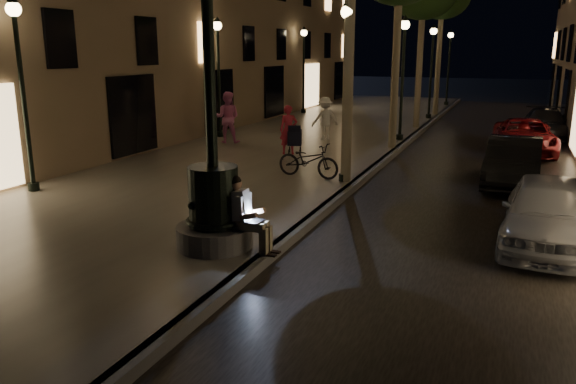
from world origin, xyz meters
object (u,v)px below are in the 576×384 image
at_px(car_third, 524,136).
at_px(car_rear, 545,124).
at_px(lamp_curb_c, 432,59).
at_px(pedestrian_white, 325,118).
at_px(lamp_left_a, 20,70).
at_px(seated_man_laptop, 244,212).
at_px(pedestrian_red, 289,130).
at_px(lamp_curb_a, 347,68).
at_px(lamp_curb_d, 449,58).
at_px(stroller, 295,138).
at_px(lamp_left_b, 218,62).
at_px(bicycle, 308,160).
at_px(lamp_left_c, 304,59).
at_px(pedestrian_pink, 228,117).
at_px(lamp_curb_b, 403,62).
at_px(fountain_lamppost, 213,193).
at_px(car_second, 513,162).
at_px(car_front, 547,212).

height_order(car_third, car_rear, car_third).
height_order(lamp_curb_c, pedestrian_white, lamp_curb_c).
height_order(lamp_left_a, car_rear, lamp_left_a).
bearing_deg(seated_man_laptop, pedestrian_red, 107.14).
xyz_separation_m(lamp_curb_a, lamp_curb_d, (0.00, 24.00, 0.00)).
distance_m(lamp_curb_a, stroller, 4.99).
bearing_deg(lamp_left_b, bicycle, -44.46).
bearing_deg(lamp_curb_a, lamp_curb_d, 90.00).
xyz_separation_m(lamp_curb_a, bicycle, (-1.07, 0.08, -2.55)).
distance_m(lamp_left_c, pedestrian_red, 13.54).
bearing_deg(pedestrian_pink, pedestrian_white, -159.47).
relative_size(seated_man_laptop, lamp_curb_d, 0.28).
distance_m(lamp_curb_a, lamp_left_c, 17.50).
xyz_separation_m(lamp_curb_b, pedestrian_pink, (-6.06, -3.28, -2.05)).
bearing_deg(seated_man_laptop, stroller, 105.89).
bearing_deg(lamp_curb_a, lamp_curb_c, 90.00).
bearing_deg(lamp_curb_a, pedestrian_pink, 142.11).
bearing_deg(car_rear, lamp_left_b, -155.66).
distance_m(fountain_lamppost, lamp_left_b, 13.75).
bearing_deg(car_second, lamp_curb_a, -152.02).
relative_size(lamp_left_c, car_front, 1.21).
bearing_deg(lamp_curb_c, pedestrian_pink, -118.25).
bearing_deg(lamp_curb_b, pedestrian_red, -122.13).
bearing_deg(lamp_curb_c, lamp_left_c, 180.00).
bearing_deg(bicycle, car_second, -62.79).
bearing_deg(fountain_lamppost, lamp_left_c, 106.22).
relative_size(lamp_curb_b, lamp_curb_d, 1.00).
xyz_separation_m(lamp_left_c, car_front, (12.06, -19.10, -2.56)).
height_order(lamp_left_a, car_front, lamp_left_a).
distance_m(stroller, car_third, 8.56).
xyz_separation_m(car_front, car_second, (-0.66, 5.21, -0.01)).
relative_size(lamp_left_b, pedestrian_red, 2.86).
bearing_deg(car_rear, lamp_curb_b, -144.68).
distance_m(lamp_left_c, pedestrian_pink, 11.52).
xyz_separation_m(lamp_curb_a, car_front, (4.96, -3.10, -2.56)).
xyz_separation_m(lamp_curb_c, lamp_left_c, (-7.10, 0.00, 0.00)).
bearing_deg(pedestrian_pink, car_second, 152.88).
distance_m(lamp_left_a, pedestrian_white, 11.89).
relative_size(lamp_left_a, car_front, 1.21).
height_order(lamp_left_b, car_second, lamp_left_b).
bearing_deg(car_second, pedestrian_white, 148.00).
bearing_deg(bicycle, lamp_curb_a, -87.96).
height_order(car_front, pedestrian_white, pedestrian_white).
distance_m(lamp_curb_d, car_front, 27.67).
distance_m(seated_man_laptop, lamp_left_b, 14.09).
bearing_deg(lamp_left_c, pedestrian_pink, -84.74).
xyz_separation_m(lamp_curb_c, car_second, (4.30, -13.89, -2.57)).
height_order(car_rear, pedestrian_red, pedestrian_red).
xyz_separation_m(fountain_lamppost, seated_man_laptop, (0.61, 0.00, -0.29)).
bearing_deg(lamp_left_c, car_third, -35.30).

